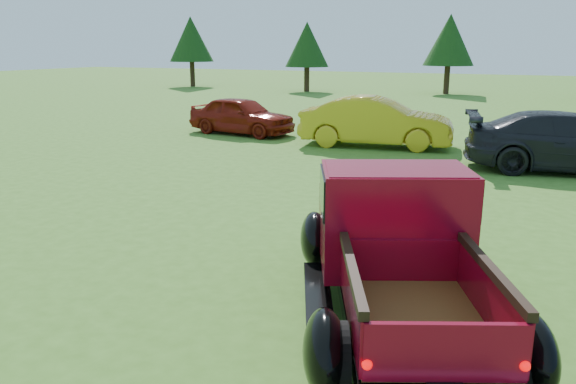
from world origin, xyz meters
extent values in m
plane|color=#3C661D|center=(0.00, 0.00, 0.00)|extent=(120.00, 120.00, 0.00)
cylinder|color=#332114|center=(-22.00, 30.00, 0.94)|extent=(0.36, 0.36, 1.87)
cone|color=black|center=(-22.00, 30.00, 3.54)|extent=(3.33, 3.33, 3.33)
cylinder|color=#332114|center=(-12.00, 29.00, 0.83)|extent=(0.36, 0.36, 1.66)
cone|color=black|center=(-12.00, 29.00, 3.13)|extent=(2.94, 2.94, 2.94)
cylinder|color=#332114|center=(-3.00, 31.00, 0.90)|extent=(0.36, 0.36, 1.80)
cone|color=black|center=(-3.00, 31.00, 3.40)|extent=(3.20, 3.20, 3.20)
cylinder|color=black|center=(1.85, -2.78, 0.36)|extent=(0.50, 0.75, 0.73)
cylinder|color=black|center=(3.26, -2.15, 0.36)|extent=(0.50, 0.75, 0.73)
cylinder|color=black|center=(0.66, -0.13, 0.36)|extent=(0.50, 0.75, 0.73)
cylinder|color=black|center=(2.07, 0.51, 0.36)|extent=(0.50, 0.75, 0.73)
cube|color=black|center=(1.94, -1.10, 0.41)|extent=(2.91, 4.42, 0.18)
cube|color=maroon|center=(1.33, 0.27, 0.78)|extent=(1.97, 1.88, 0.56)
cube|color=silver|center=(1.04, 0.91, 0.77)|extent=(1.35, 0.64, 0.45)
cube|color=maroon|center=(1.81, -0.81, 1.09)|extent=(1.91, 1.62, 1.18)
cube|color=black|center=(1.81, -0.81, 1.41)|extent=(1.90, 1.55, 0.45)
cube|color=maroon|center=(1.81, -0.81, 1.66)|extent=(1.80, 1.50, 0.07)
cube|color=brown|center=(2.41, -2.13, 0.56)|extent=(1.86, 2.16, 0.05)
cube|color=maroon|center=(1.85, -2.39, 0.80)|extent=(0.79, 1.68, 0.47)
cube|color=maroon|center=(2.97, -1.88, 0.80)|extent=(0.79, 1.68, 0.47)
cube|color=maroon|center=(2.04, -1.30, 0.80)|extent=(1.14, 0.54, 0.47)
cube|color=maroon|center=(2.78, -2.96, 0.80)|extent=(1.14, 0.55, 0.47)
cube|color=black|center=(1.85, -2.39, 1.08)|extent=(0.82, 1.69, 0.08)
cube|color=black|center=(2.97, -1.88, 1.08)|extent=(0.82, 1.69, 0.08)
ellipsoid|color=black|center=(1.77, -2.82, 0.47)|extent=(0.78, 1.05, 0.80)
ellipsoid|color=black|center=(3.35, -2.11, 0.47)|extent=(0.78, 1.05, 0.80)
ellipsoid|color=black|center=(0.58, -0.16, 0.47)|extent=(0.78, 1.05, 0.80)
ellipsoid|color=black|center=(2.16, 0.54, 0.47)|extent=(0.78, 1.05, 0.80)
cube|color=black|center=(1.17, -1.49, 0.30)|extent=(1.05, 1.86, 0.05)
cube|color=black|center=(2.75, -0.78, 0.30)|extent=(1.05, 1.86, 0.05)
sphere|color=#CC0505|center=(2.26, -3.23, 0.71)|extent=(0.08, 0.08, 0.08)
sphere|color=#CC0505|center=(3.32, -2.75, 0.71)|extent=(0.08, 0.08, 0.08)
imported|color=maroon|center=(-6.50, 10.32, 0.65)|extent=(4.01, 2.01, 1.31)
imported|color=gold|center=(-1.50, 9.85, 0.76)|extent=(4.78, 2.27, 1.51)
imported|color=black|center=(3.84, 8.41, 0.73)|extent=(5.30, 2.94, 1.45)
camera|label=1|loc=(3.29, -6.83, 2.99)|focal=35.00mm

